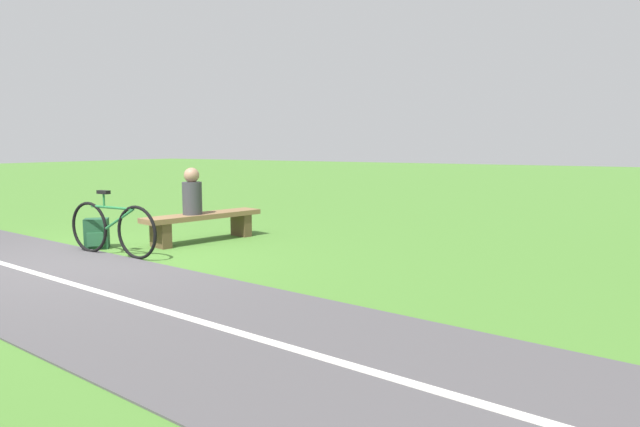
# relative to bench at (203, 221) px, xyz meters

# --- Properties ---
(ground_plane) EXTENTS (80.00, 80.00, 0.00)m
(ground_plane) POSITION_rel_bench_xyz_m (2.00, -0.25, -0.33)
(ground_plane) COLOR #477A2D
(paved_path) EXTENTS (6.69, 36.05, 0.02)m
(paved_path) POSITION_rel_bench_xyz_m (3.27, 3.75, -0.32)
(paved_path) COLOR #4C494C
(paved_path) RESTS_ON ground_plane
(path_centre_line) EXTENTS (3.81, 31.80, 0.00)m
(path_centre_line) POSITION_rel_bench_xyz_m (3.27, 3.75, -0.31)
(path_centre_line) COLOR silver
(path_centre_line) RESTS_ON paved_path
(bench) EXTENTS (2.10, 0.88, 0.46)m
(bench) POSITION_rel_bench_xyz_m (0.00, 0.00, 0.00)
(bench) COLOR brown
(bench) RESTS_ON ground_plane
(person_seated) EXTENTS (0.37, 0.37, 0.74)m
(person_seated) POSITION_rel_bench_xyz_m (0.19, -0.04, 0.47)
(person_seated) COLOR #38383D
(person_seated) RESTS_ON bench
(bicycle) EXTENTS (0.09, 1.72, 0.92)m
(bicycle) POSITION_rel_bench_xyz_m (1.56, -0.25, 0.06)
(bicycle) COLOR black
(bicycle) RESTS_ON ground_plane
(backpack) EXTENTS (0.42, 0.42, 0.45)m
(backpack) POSITION_rel_bench_xyz_m (1.30, -0.94, -0.10)
(backpack) COLOR #1E4C2D
(backpack) RESTS_ON ground_plane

